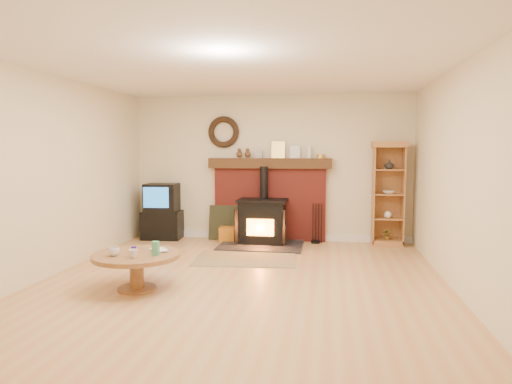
% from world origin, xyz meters
% --- Properties ---
extents(ground, '(5.50, 5.50, 0.00)m').
position_xyz_m(ground, '(0.00, 0.00, 0.00)').
color(ground, tan).
rests_on(ground, ground).
extents(room_shell, '(5.02, 5.52, 2.61)m').
position_xyz_m(room_shell, '(-0.02, 0.09, 1.72)').
color(room_shell, beige).
rests_on(room_shell, ground).
extents(chimney_breast, '(2.20, 0.22, 1.78)m').
position_xyz_m(chimney_breast, '(0.00, 2.67, 0.80)').
color(chimney_breast, maroon).
rests_on(chimney_breast, ground).
extents(wood_stove, '(1.40, 1.00, 1.34)m').
position_xyz_m(wood_stove, '(-0.08, 2.28, 0.38)').
color(wood_stove, black).
rests_on(wood_stove, ground).
extents(area_rug, '(1.57, 1.15, 0.01)m').
position_xyz_m(area_rug, '(-0.17, 1.18, 0.01)').
color(area_rug, brown).
rests_on(area_rug, ground).
extents(tv_unit, '(0.72, 0.53, 1.02)m').
position_xyz_m(tv_unit, '(-1.96, 2.47, 0.49)').
color(tv_unit, black).
rests_on(tv_unit, ground).
extents(curio_cabinet, '(0.57, 0.41, 1.77)m').
position_xyz_m(curio_cabinet, '(2.05, 2.55, 0.89)').
color(curio_cabinet, '#996132').
rests_on(curio_cabinet, ground).
extents(firelog_box, '(0.43, 0.29, 0.26)m').
position_xyz_m(firelog_box, '(-0.65, 2.40, 0.13)').
color(firelog_box, gold).
rests_on(firelog_box, ground).
extents(leaning_painting, '(0.52, 0.14, 0.62)m').
position_xyz_m(leaning_painting, '(-0.83, 2.55, 0.31)').
color(leaning_painting, black).
rests_on(leaning_painting, ground).
extents(fire_tools, '(0.19, 0.16, 0.70)m').
position_xyz_m(fire_tools, '(0.84, 2.50, 0.16)').
color(fire_tools, black).
rests_on(fire_tools, ground).
extents(coffee_table, '(1.01, 1.01, 0.59)m').
position_xyz_m(coffee_table, '(-1.16, -0.51, 0.35)').
color(coffee_table, brown).
rests_on(coffee_table, ground).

